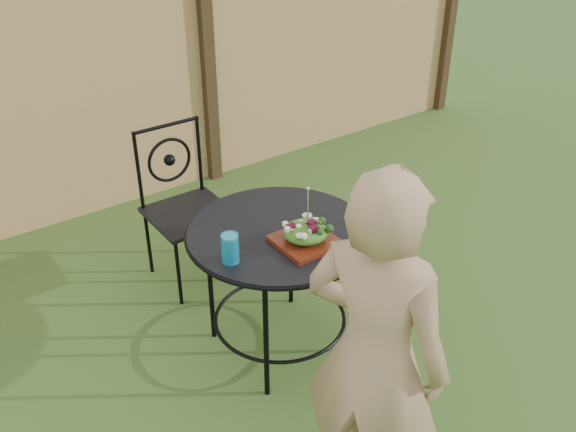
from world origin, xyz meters
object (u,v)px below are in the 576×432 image
Objects in this scene: patio_chair at (185,202)px; salad_plate at (305,241)px; patio_table at (279,254)px; diner at (374,359)px.

patio_chair reaches higher than salad_plate.
patio_table is 1.02m from diner.
diner reaches higher than patio_chair.
patio_chair is 3.52× the size of salad_plate.
diner is (-0.18, -1.84, 0.27)m from patio_chair.
diner is at bearing -110.13° from salad_plate.
patio_table is at bearing -36.60° from diner.
patio_chair reaches higher than patio_table.
patio_table is 0.60× the size of diner.
salad_plate is (0.11, -1.04, 0.23)m from patio_chair.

